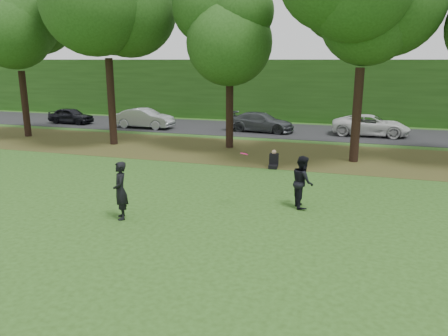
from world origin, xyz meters
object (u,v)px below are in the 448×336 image
player_right (303,182)px  frisbee (244,154)px  seated_person (274,161)px  player_left (120,191)px

player_right → frisbee: bearing=89.9°
frisbee → seated_person: (-0.12, 6.09, -1.59)m
player_left → frisbee: size_ratio=5.07×
player_right → player_left: bearing=98.7°
player_right → seated_person: player_right is taller
player_left → player_right: 6.11m
player_left → seated_person: player_left is taller
player_left → player_right: size_ratio=1.03×
player_left → seated_person: (3.35, 8.30, -0.63)m
player_right → seated_person: (-2.04, 5.41, -0.60)m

